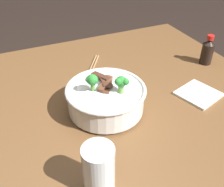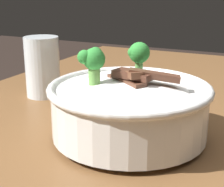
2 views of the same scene
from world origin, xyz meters
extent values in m
cube|color=brown|center=(0.00, 0.00, 0.77)|extent=(1.34, 0.97, 0.04)
cube|color=brown|center=(-0.59, -0.41, 0.38)|extent=(0.08, 0.08, 0.75)
cylinder|color=white|center=(-0.07, 0.07, 0.80)|extent=(0.12, 0.12, 0.01)
cylinder|color=white|center=(-0.07, 0.07, 0.84)|extent=(0.24, 0.24, 0.07)
torus|color=white|center=(-0.07, 0.07, 0.87)|extent=(0.25, 0.25, 0.01)
ellipsoid|color=white|center=(-0.07, 0.07, 0.86)|extent=(0.20, 0.20, 0.05)
cube|color=brown|center=(-0.06, 0.07, 0.89)|extent=(0.07, 0.06, 0.02)
cube|color=#563323|center=(-0.07, 0.07, 0.88)|extent=(0.06, 0.08, 0.01)
cube|color=#563323|center=(-0.07, 0.03, 0.90)|extent=(0.04, 0.08, 0.02)
cube|color=#4C2B1E|center=(-0.07, 0.06, 0.90)|extent=(0.04, 0.06, 0.01)
cylinder|color=#5B9947|center=(-0.02, 0.07, 0.89)|extent=(0.01, 0.01, 0.03)
sphere|color=#2D8433|center=(-0.02, 0.07, 0.92)|extent=(0.03, 0.03, 0.03)
sphere|color=#2D8433|center=(-0.01, 0.06, 0.92)|extent=(0.02, 0.02, 0.02)
sphere|color=#2D8433|center=(-0.03, 0.08, 0.92)|extent=(0.02, 0.02, 0.02)
cylinder|color=#6BA84C|center=(-0.10, 0.11, 0.89)|extent=(0.02, 0.02, 0.03)
sphere|color=#2D8433|center=(-0.10, 0.11, 0.92)|extent=(0.03, 0.03, 0.03)
sphere|color=#2D8433|center=(-0.08, 0.11, 0.92)|extent=(0.02, 0.02, 0.02)
sphere|color=#2D8433|center=(-0.10, 0.12, 0.92)|extent=(0.02, 0.02, 0.02)
cylinder|color=white|center=(0.06, 0.32, 0.79)|extent=(0.07, 0.07, 0.00)
cylinder|color=white|center=(0.06, 0.32, 0.85)|extent=(0.07, 0.07, 0.13)
cylinder|color=silver|center=(0.06, 0.32, 0.84)|extent=(0.06, 0.06, 0.09)
cylinder|color=#9E7A4C|center=(-0.12, -0.20, 0.79)|extent=(0.11, 0.17, 0.01)
cylinder|color=#9E7A4C|center=(-0.12, -0.20, 0.79)|extent=(0.11, 0.17, 0.01)
cylinder|color=black|center=(-0.56, -0.05, 0.83)|extent=(0.05, 0.05, 0.08)
cone|color=black|center=(-0.56, -0.05, 0.89)|extent=(0.04, 0.04, 0.02)
cylinder|color=red|center=(-0.56, -0.05, 0.90)|extent=(0.03, 0.03, 0.02)
cube|color=silver|center=(-0.39, 0.12, 0.80)|extent=(0.16, 0.16, 0.01)
camera|label=1|loc=(0.18, 0.66, 1.33)|focal=41.84mm
camera|label=2|loc=(-0.54, -0.13, 1.02)|focal=56.82mm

